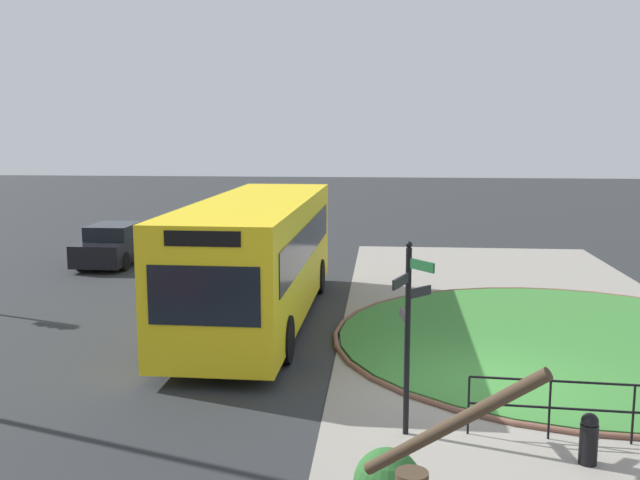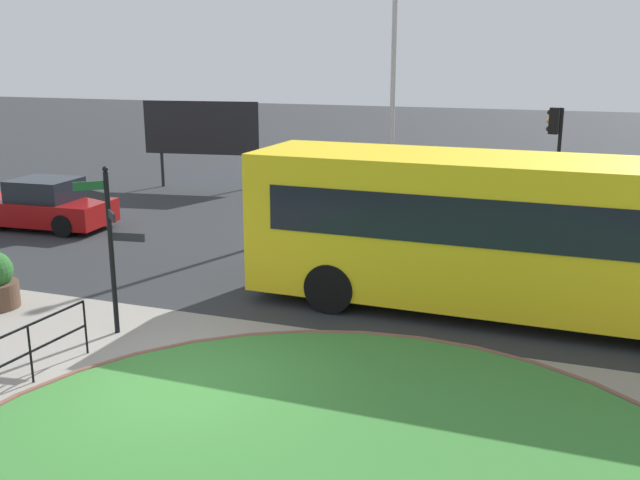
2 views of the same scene
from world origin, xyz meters
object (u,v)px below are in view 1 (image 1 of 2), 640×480
(bollard_foreground, at_px, (589,439))
(signpost_directional, at_px, (408,324))
(bus_yellow, at_px, (258,256))
(car_far_lane, at_px, (116,245))

(bollard_foreground, bearing_deg, signpost_directional, 72.85)
(signpost_directional, relative_size, bus_yellow, 0.30)
(bollard_foreground, xyz_separation_m, bus_yellow, (7.33, 6.06, 1.26))
(bollard_foreground, height_order, car_far_lane, car_far_lane)
(bollard_foreground, bearing_deg, bus_yellow, 39.59)
(signpost_directional, xyz_separation_m, car_far_lane, (13.79, 9.97, -1.14))
(bus_yellow, bearing_deg, bollard_foreground, 40.55)
(signpost_directional, bearing_deg, car_far_lane, 35.87)
(car_far_lane, bearing_deg, bollard_foreground, -139.07)
(signpost_directional, distance_m, car_far_lane, 17.06)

